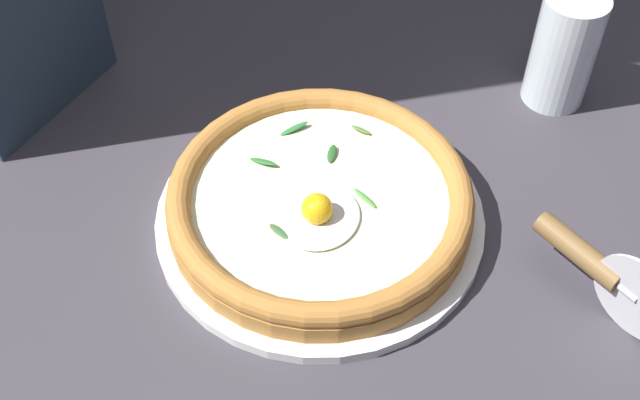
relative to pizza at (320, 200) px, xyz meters
The scene contains 5 objects.
ground_plane 0.07m from the pizza, 151.78° to the right, with size 2.40×2.40×0.03m, color #3A363D.
pizza_plate 0.03m from the pizza, 156.36° to the right, with size 0.32×0.32×0.01m, color white.
pizza is the anchor object (origin of this frame).
pizza_cutter 0.26m from the pizza, 97.57° to the left, with size 0.07×0.14×0.09m.
drinking_glass 0.32m from the pizza, 152.84° to the left, with size 0.07×0.07×0.13m.
Camera 1 is at (0.50, 0.26, 0.62)m, focal length 45.88 mm.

